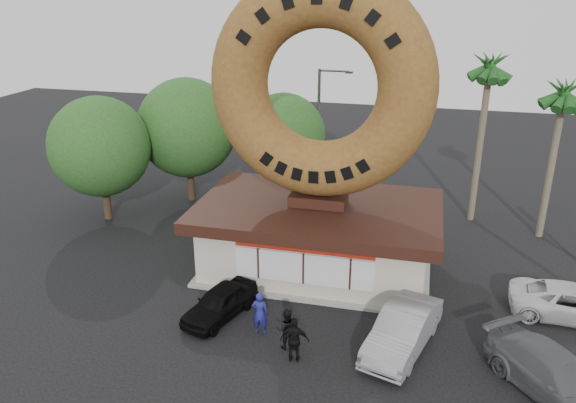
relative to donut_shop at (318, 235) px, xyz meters
The scene contains 16 objects.
ground 6.24m from the donut_shop, 90.00° to the right, with size 90.00×90.00×0.00m, color black.
donut_shop is the anchor object (origin of this frame).
giant_donut 6.94m from the donut_shop, 90.00° to the left, with size 9.81×9.81×2.50m, color olive.
tree_west 12.15m from the donut_shop, 143.55° to the left, with size 6.00×6.00×7.65m.
tree_mid 10.12m from the donut_shop, 113.92° to the left, with size 5.20×5.20×6.63m.
tree_far 13.59m from the donut_shop, 166.94° to the left, with size 5.60×5.60×7.14m.
palm_near 12.83m from the donut_shop, 46.90° to the left, with size 2.60×2.60×9.75m.
palm_far 14.00m from the donut_shop, 30.64° to the left, with size 2.60×2.60×8.75m.
street_lamp 10.54m from the donut_shop, 100.50° to the left, with size 2.11×0.20×8.00m.
person_left 5.99m from the donut_shop, 100.82° to the right, with size 0.66×0.43×1.81m, color navy.
person_center 6.55m from the donut_shop, 88.91° to the right, with size 0.80×0.63×1.65m, color black.
person_right 7.25m from the donut_shop, 85.20° to the right, with size 1.05×0.44×1.79m, color black.
car_black 6.04m from the donut_shop, 120.91° to the right, with size 1.52×3.79×1.29m, color black.
car_silver 7.03m from the donut_shop, 51.43° to the right, with size 1.67×4.80×1.58m, color gray.
car_grey 11.71m from the donut_shop, 36.07° to the right, with size 2.13×5.25×1.52m, color #5B5D60.
car_white 11.19m from the donut_shop, ahead, with size 2.30×4.99×1.39m, color silver.
Camera 1 is at (4.49, -17.68, 12.95)m, focal length 35.00 mm.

